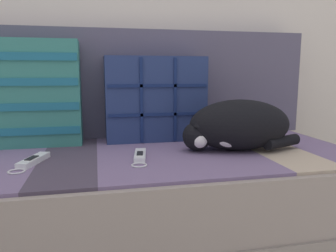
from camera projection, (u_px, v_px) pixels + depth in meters
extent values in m
cube|color=gray|center=(125.00, 230.00, 1.24)|extent=(1.77, 0.79, 0.20)
cube|color=gray|center=(124.00, 180.00, 1.20)|extent=(1.74, 0.78, 0.20)
cube|color=slate|center=(12.00, 159.00, 1.09)|extent=(0.19, 0.70, 0.01)
cube|color=#423847|center=(70.00, 156.00, 1.13)|extent=(0.19, 0.70, 0.01)
cube|color=slate|center=(124.00, 154.00, 1.17)|extent=(0.19, 0.70, 0.01)
cube|color=slate|center=(174.00, 151.00, 1.21)|extent=(0.19, 0.70, 0.01)
cube|color=slate|center=(221.00, 149.00, 1.25)|extent=(0.19, 0.70, 0.01)
cube|color=tan|center=(265.00, 146.00, 1.29)|extent=(0.19, 0.70, 0.01)
cube|color=slate|center=(307.00, 144.00, 1.33)|extent=(0.19, 0.70, 0.01)
cube|color=#514C60|center=(116.00, 84.00, 1.46)|extent=(1.74, 0.14, 0.46)
cube|color=navy|center=(156.00, 99.00, 1.36)|extent=(0.41, 0.13, 0.35)
cube|color=navy|center=(159.00, 114.00, 1.31)|extent=(0.40, 0.01, 0.01)
cube|color=navy|center=(141.00, 100.00, 1.28)|extent=(0.01, 0.01, 0.33)
cube|color=navy|center=(158.00, 86.00, 1.29)|extent=(0.40, 0.01, 0.01)
cube|color=navy|center=(175.00, 100.00, 1.31)|extent=(0.01, 0.01, 0.33)
cube|color=#337A70|center=(23.00, 93.00, 1.25)|extent=(0.42, 0.13, 0.41)
cube|color=#1E667F|center=(22.00, 132.00, 1.21)|extent=(0.42, 0.01, 0.03)
cube|color=#1E667F|center=(20.00, 107.00, 1.19)|extent=(0.42, 0.01, 0.03)
cube|color=#1E667F|center=(18.00, 82.00, 1.18)|extent=(0.42, 0.01, 0.03)
cube|color=#1E667F|center=(17.00, 56.00, 1.16)|extent=(0.42, 0.01, 0.03)
ellipsoid|color=black|center=(240.00, 125.00, 1.19)|extent=(0.39, 0.23, 0.19)
sphere|color=black|center=(197.00, 136.00, 1.18)|extent=(0.11, 0.11, 0.11)
sphere|color=white|center=(199.00, 140.00, 1.15)|extent=(0.06, 0.06, 0.06)
ellipsoid|color=white|center=(231.00, 136.00, 1.14)|extent=(0.11, 0.05, 0.08)
cylinder|color=black|center=(282.00, 142.00, 1.19)|extent=(0.17, 0.10, 0.04)
cone|color=black|center=(199.00, 121.00, 1.14)|extent=(0.04, 0.04, 0.04)
cone|color=black|center=(196.00, 119.00, 1.20)|extent=(0.04, 0.04, 0.04)
cube|color=white|center=(34.00, 160.00, 1.03)|extent=(0.08, 0.16, 0.02)
cube|color=black|center=(32.00, 158.00, 1.02)|extent=(0.04, 0.06, 0.00)
cube|color=black|center=(45.00, 154.00, 1.10)|extent=(0.03, 0.02, 0.02)
torus|color=silver|center=(16.00, 171.00, 0.94)|extent=(0.06, 0.06, 0.01)
cube|color=white|center=(140.00, 155.00, 1.09)|extent=(0.06, 0.14, 0.02)
cube|color=black|center=(140.00, 153.00, 1.08)|extent=(0.03, 0.05, 0.00)
cube|color=black|center=(141.00, 151.00, 1.16)|extent=(0.03, 0.01, 0.02)
torus|color=silver|center=(139.00, 165.00, 1.00)|extent=(0.06, 0.06, 0.01)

